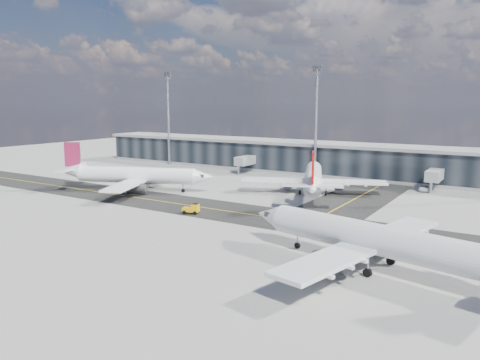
# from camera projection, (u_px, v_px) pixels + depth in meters

# --- Properties ---
(ground) EXTENTS (300.00, 300.00, 0.00)m
(ground) POSITION_uv_depth(u_px,v_px,m) (207.00, 214.00, 83.42)
(ground) COLOR gray
(ground) RESTS_ON ground
(taxiway_lanes) EXTENTS (180.00, 63.00, 0.03)m
(taxiway_lanes) POSITION_uv_depth(u_px,v_px,m) (256.00, 206.00, 90.33)
(taxiway_lanes) COLOR black
(taxiway_lanes) RESTS_ON ground
(terminal_concourse) EXTENTS (152.00, 19.80, 8.80)m
(terminal_concourse) POSITION_uv_depth(u_px,v_px,m) (325.00, 160.00, 128.57)
(terminal_concourse) COLOR black
(terminal_concourse) RESTS_ON ground
(floodlight_masts) EXTENTS (102.50, 0.70, 28.90)m
(floodlight_masts) POSITION_uv_depth(u_px,v_px,m) (316.00, 118.00, 120.90)
(floodlight_masts) COLOR gray
(floodlight_masts) RESTS_ON ground
(airliner_af) EXTENTS (34.86, 30.17, 10.74)m
(airliner_af) POSITION_uv_depth(u_px,v_px,m) (134.00, 175.00, 104.91)
(airliner_af) COLOR white
(airliner_af) RESTS_ON ground
(airliner_redtail) EXTENTS (30.51, 35.29, 10.91)m
(airliner_redtail) POSITION_uv_depth(u_px,v_px,m) (313.00, 178.00, 100.48)
(airliner_redtail) COLOR white
(airliner_redtail) RESTS_ON ground
(airliner_near) EXTENTS (37.60, 32.28, 11.20)m
(airliner_near) POSITION_uv_depth(u_px,v_px,m) (378.00, 240.00, 55.26)
(airliner_near) COLOR silver
(airliner_near) RESTS_ON ground
(baggage_tug) EXTENTS (3.26, 2.24, 1.87)m
(baggage_tug) POSITION_uv_depth(u_px,v_px,m) (192.00, 209.00, 83.61)
(baggage_tug) COLOR #E2A70B
(baggage_tug) RESTS_ON ground
(service_van) EXTENTS (3.17, 5.33, 1.39)m
(service_van) POSITION_uv_depth(u_px,v_px,m) (424.00, 188.00, 105.18)
(service_van) COLOR white
(service_van) RESTS_ON ground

